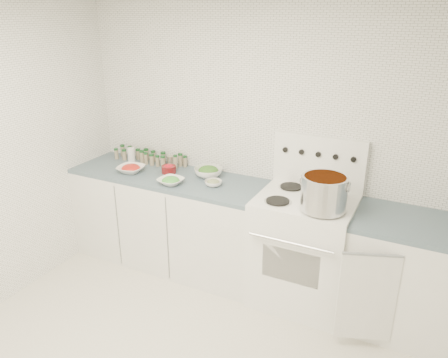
{
  "coord_description": "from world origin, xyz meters",
  "views": [
    {
      "loc": [
        1.3,
        -1.9,
        2.33
      ],
      "look_at": [
        -0.23,
        1.14,
        0.98
      ],
      "focal_mm": 35.0,
      "sensor_mm": 36.0,
      "label": 1
    }
  ],
  "objects_px": {
    "stock_pot": "(324,192)",
    "bowl_snowpea": "(171,181)",
    "stove": "(303,246)",
    "bowl_tomato": "(131,169)"
  },
  "relations": [
    {
      "from": "stock_pot",
      "to": "bowl_tomato",
      "type": "xyz_separation_m",
      "value": [
        -1.82,
        0.08,
        -0.15
      ]
    },
    {
      "from": "stove",
      "to": "bowl_snowpea",
      "type": "distance_m",
      "value": 1.25
    },
    {
      "from": "stock_pot",
      "to": "bowl_snowpea",
      "type": "xyz_separation_m",
      "value": [
        -1.33,
        -0.0,
        -0.15
      ]
    },
    {
      "from": "stove",
      "to": "stock_pot",
      "type": "bearing_deg",
      "value": -45.38
    },
    {
      "from": "stock_pot",
      "to": "bowl_snowpea",
      "type": "distance_m",
      "value": 1.34
    },
    {
      "from": "bowl_tomato",
      "to": "bowl_snowpea",
      "type": "bearing_deg",
      "value": -9.51
    },
    {
      "from": "stove",
      "to": "bowl_snowpea",
      "type": "height_order",
      "value": "stove"
    },
    {
      "from": "stove",
      "to": "stock_pot",
      "type": "height_order",
      "value": "stove"
    },
    {
      "from": "stock_pot",
      "to": "stove",
      "type": "bearing_deg",
      "value": 134.62
    },
    {
      "from": "bowl_tomato",
      "to": "bowl_snowpea",
      "type": "xyz_separation_m",
      "value": [
        0.49,
        -0.08,
        -0.0
      ]
    }
  ]
}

